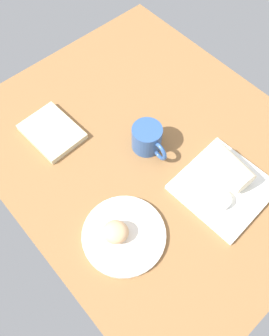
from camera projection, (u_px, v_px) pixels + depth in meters
The scene contains 8 objects.
dining_table at pixel (150, 150), 110.02cm from camera, with size 110.00×90.00×4.00cm, color olive.
round_plate at pixel (124, 235), 93.45cm from camera, with size 23.05×23.05×1.40cm, color silver.
scone_pastry at pixel (115, 232), 90.69cm from camera, with size 7.13×6.50×4.83cm, color tan.
square_plate at pixel (223, 187), 100.45cm from camera, with size 24.28×24.28×1.60cm, color white.
sauce_cup at pixel (220, 200), 96.09cm from camera, with size 5.89×5.89×2.50cm.
breakfast_wrap at pixel (230, 168), 98.62cm from camera, with size 7.13×7.13×13.31cm, color #F0E3C0.
book_stack at pixel (52, 132), 109.87cm from camera, with size 19.47×15.24×2.07cm.
coffee_mug at pixel (148, 138), 104.57cm from camera, with size 13.95×9.33×8.61cm.
Camera 1 is at (-40.58, 42.67, 95.25)cm, focal length 36.59 mm.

